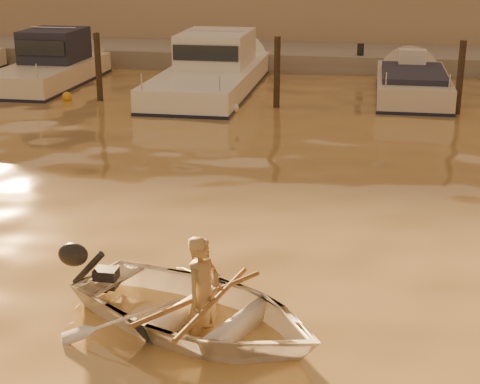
% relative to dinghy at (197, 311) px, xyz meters
% --- Properties ---
extents(ground_plane, '(160.00, 160.00, 0.00)m').
position_rel_dinghy_xyz_m(ground_plane, '(-0.49, -1.00, -0.23)').
color(ground_plane, '#996B3D').
rests_on(ground_plane, ground).
extents(dinghy, '(4.03, 3.52, 0.70)m').
position_rel_dinghy_xyz_m(dinghy, '(0.00, 0.00, 0.00)').
color(dinghy, white).
rests_on(dinghy, ground_plane).
extents(person, '(0.55, 0.65, 1.51)m').
position_rel_dinghy_xyz_m(person, '(0.09, -0.04, 0.23)').
color(person, '#9C7B4E').
rests_on(person, dinghy).
extents(outboard_motor, '(0.98, 0.72, 0.70)m').
position_rel_dinghy_xyz_m(outboard_motor, '(-1.38, 0.59, 0.05)').
color(outboard_motor, black).
rests_on(outboard_motor, dinghy).
extents(oar_port, '(0.46, 2.07, 0.13)m').
position_rel_dinghy_xyz_m(oar_port, '(0.23, -0.10, 0.19)').
color(oar_port, brown).
rests_on(oar_port, dinghy).
extents(oar_starboard, '(1.20, 1.79, 0.13)m').
position_rel_dinghy_xyz_m(oar_starboard, '(0.05, -0.02, 0.19)').
color(oar_starboard, brown).
rests_on(oar_starboard, dinghy).
extents(moored_boat_1, '(2.20, 6.55, 1.75)m').
position_rel_dinghy_xyz_m(moored_boat_1, '(-8.55, 15.00, 0.40)').
color(moored_boat_1, beige).
rests_on(moored_boat_1, ground_plane).
extents(moored_boat_2, '(2.68, 8.83, 1.75)m').
position_rel_dinghy_xyz_m(moored_boat_2, '(-3.08, 15.00, 0.40)').
color(moored_boat_2, white).
rests_on(moored_boat_2, ground_plane).
extents(moored_boat_3, '(2.09, 6.03, 0.95)m').
position_rel_dinghy_xyz_m(moored_boat_3, '(3.18, 15.00, -0.00)').
color(moored_boat_3, beige).
rests_on(moored_boat_3, ground_plane).
extents(piling_1, '(0.18, 0.18, 2.20)m').
position_rel_dinghy_xyz_m(piling_1, '(-5.99, 12.80, 0.67)').
color(piling_1, '#2D2319').
rests_on(piling_1, ground_plane).
extents(piling_2, '(0.18, 0.18, 2.20)m').
position_rel_dinghy_xyz_m(piling_2, '(-0.69, 12.80, 0.67)').
color(piling_2, '#2D2319').
rests_on(piling_2, ground_plane).
extents(piling_3, '(0.18, 0.18, 2.20)m').
position_rel_dinghy_xyz_m(piling_3, '(4.31, 12.80, 0.67)').
color(piling_3, '#2D2319').
rests_on(piling_3, ground_plane).
extents(fender_b, '(0.30, 0.30, 0.30)m').
position_rel_dinghy_xyz_m(fender_b, '(-6.99, 12.69, -0.13)').
color(fender_b, orange).
rests_on(fender_b, ground_plane).
extents(fender_c, '(0.30, 0.30, 0.30)m').
position_rel_dinghy_xyz_m(fender_c, '(-1.79, 12.00, -0.13)').
color(fender_c, white).
rests_on(fender_c, ground_plane).
extents(fender_d, '(0.30, 0.30, 0.30)m').
position_rel_dinghy_xyz_m(fender_d, '(3.11, 13.13, -0.13)').
color(fender_d, '#CE6218').
rests_on(fender_d, ground_plane).
extents(quay, '(52.00, 4.00, 1.00)m').
position_rel_dinghy_xyz_m(quay, '(-0.49, 20.50, -0.08)').
color(quay, gray).
rests_on(quay, ground_plane).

